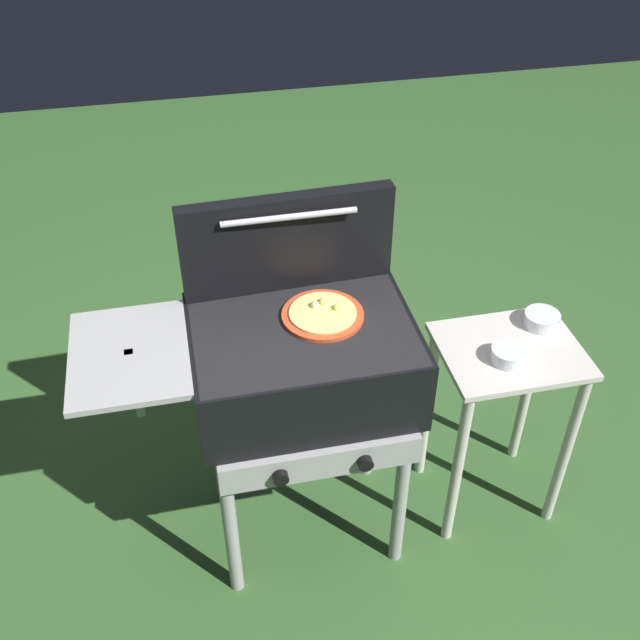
% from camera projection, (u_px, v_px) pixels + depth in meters
% --- Properties ---
extents(ground_plane, '(8.00, 8.00, 0.00)m').
position_uv_depth(ground_plane, '(306.00, 523.00, 2.65)').
color(ground_plane, '#38602D').
extents(grill, '(0.96, 0.53, 0.90)m').
position_uv_depth(grill, '(299.00, 368.00, 2.17)').
color(grill, black).
rests_on(grill, ground_plane).
extents(grill_lid_open, '(0.63, 0.09, 0.30)m').
position_uv_depth(grill_lid_open, '(288.00, 242.00, 2.16)').
color(grill_lid_open, black).
rests_on(grill_lid_open, grill).
extents(pizza_cheese, '(0.24, 0.24, 0.04)m').
position_uv_depth(pizza_cheese, '(323.00, 314.00, 2.12)').
color(pizza_cheese, '#C64723').
rests_on(pizza_cheese, grill).
extents(prep_table, '(0.44, 0.36, 0.70)m').
position_uv_depth(prep_table, '(501.00, 393.00, 2.44)').
color(prep_table, beige).
rests_on(prep_table, ground_plane).
extents(topping_bowl_near, '(0.11, 0.11, 0.04)m').
position_uv_depth(topping_bowl_near, '(542.00, 320.00, 2.40)').
color(topping_bowl_near, silver).
rests_on(topping_bowl_near, prep_table).
extents(topping_bowl_far, '(0.11, 0.11, 0.04)m').
position_uv_depth(topping_bowl_far, '(508.00, 355.00, 2.26)').
color(topping_bowl_far, silver).
rests_on(topping_bowl_far, prep_table).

